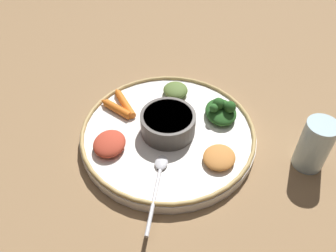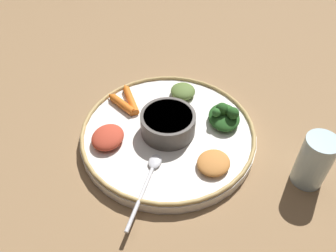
{
  "view_description": "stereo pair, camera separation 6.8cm",
  "coord_description": "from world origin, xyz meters",
  "px_view_note": "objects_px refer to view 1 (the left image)",
  "views": [
    {
      "loc": [
        0.07,
        -0.47,
        0.52
      ],
      "look_at": [
        0.0,
        0.0,
        0.04
      ],
      "focal_mm": 36.67,
      "sensor_mm": 36.0,
      "label": 1
    },
    {
      "loc": [
        0.13,
        -0.46,
        0.52
      ],
      "look_at": [
        0.0,
        0.0,
        0.04
      ],
      "focal_mm": 36.67,
      "sensor_mm": 36.0,
      "label": 2
    }
  ],
  "objects_px": {
    "spoon": "(158,179)",
    "carrot_outer": "(116,108)",
    "carrot_near_spoon": "(124,102)",
    "drinking_glass": "(313,148)",
    "center_bowl": "(168,123)",
    "greens_pile": "(221,111)"
  },
  "relations": [
    {
      "from": "center_bowl",
      "to": "drinking_glass",
      "type": "relative_size",
      "value": 1.03
    },
    {
      "from": "center_bowl",
      "to": "spoon",
      "type": "xyz_separation_m",
      "value": [
        -0.0,
        -0.12,
        -0.02
      ]
    },
    {
      "from": "spoon",
      "to": "drinking_glass",
      "type": "height_order",
      "value": "drinking_glass"
    },
    {
      "from": "center_bowl",
      "to": "carrot_outer",
      "type": "bearing_deg",
      "value": 159.9
    },
    {
      "from": "greens_pile",
      "to": "drinking_glass",
      "type": "relative_size",
      "value": 0.88
    },
    {
      "from": "greens_pile",
      "to": "carrot_outer",
      "type": "relative_size",
      "value": 1.15
    },
    {
      "from": "spoon",
      "to": "center_bowl",
      "type": "bearing_deg",
      "value": 89.76
    },
    {
      "from": "carrot_near_spoon",
      "to": "spoon",
      "type": "bearing_deg",
      "value": -60.67
    },
    {
      "from": "spoon",
      "to": "greens_pile",
      "type": "distance_m",
      "value": 0.21
    },
    {
      "from": "spoon",
      "to": "carrot_near_spoon",
      "type": "distance_m",
      "value": 0.21
    },
    {
      "from": "carrot_near_spoon",
      "to": "drinking_glass",
      "type": "distance_m",
      "value": 0.39
    },
    {
      "from": "spoon",
      "to": "drinking_glass",
      "type": "relative_size",
      "value": 1.54
    },
    {
      "from": "center_bowl",
      "to": "drinking_glass",
      "type": "height_order",
      "value": "drinking_glass"
    },
    {
      "from": "greens_pile",
      "to": "carrot_near_spoon",
      "type": "height_order",
      "value": "greens_pile"
    },
    {
      "from": "greens_pile",
      "to": "drinking_glass",
      "type": "height_order",
      "value": "drinking_glass"
    },
    {
      "from": "carrot_near_spoon",
      "to": "carrot_outer",
      "type": "height_order",
      "value": "carrot_outer"
    },
    {
      "from": "spoon",
      "to": "greens_pile",
      "type": "relative_size",
      "value": 1.76
    },
    {
      "from": "carrot_outer",
      "to": "drinking_glass",
      "type": "relative_size",
      "value": 0.76
    },
    {
      "from": "center_bowl",
      "to": "greens_pile",
      "type": "distance_m",
      "value": 0.12
    },
    {
      "from": "spoon",
      "to": "carrot_outer",
      "type": "relative_size",
      "value": 2.02
    },
    {
      "from": "carrot_near_spoon",
      "to": "drinking_glass",
      "type": "xyz_separation_m",
      "value": [
        0.38,
        -0.09,
        0.02
      ]
    },
    {
      "from": "center_bowl",
      "to": "drinking_glass",
      "type": "xyz_separation_m",
      "value": [
        0.27,
        -0.03,
        0.0
      ]
    }
  ]
}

